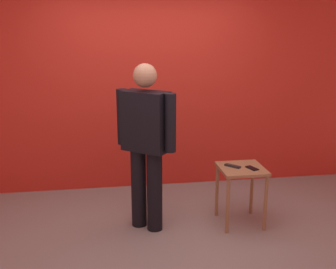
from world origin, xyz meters
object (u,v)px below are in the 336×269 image
standing_person (146,139)px  tv_remote (233,166)px  side_table (241,178)px  cell_phone (252,168)px

standing_person → tv_remote: bearing=-1.6°
side_table → cell_phone: cell_phone is taller
side_table → standing_person: bearing=176.9°
standing_person → side_table: 1.09m
standing_person → tv_remote: standing_person is taller
side_table → tv_remote: tv_remote is taller
cell_phone → tv_remote: tv_remote is taller
side_table → cell_phone: 0.16m
side_table → tv_remote: bearing=162.9°
standing_person → tv_remote: 0.96m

